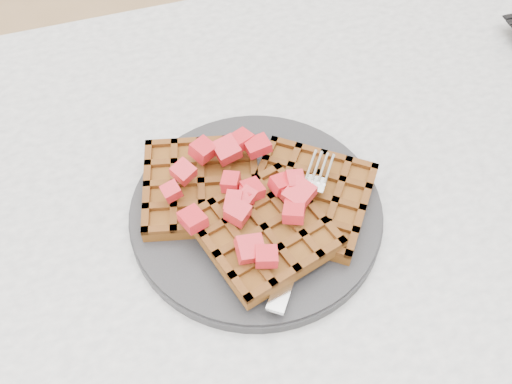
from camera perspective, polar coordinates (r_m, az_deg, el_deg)
table at (r=0.68m, az=11.60°, el=-7.07°), size 1.20×0.80×0.75m
plate at (r=0.56m, az=-0.00°, el=-1.93°), size 0.25×0.25×0.02m
waffles at (r=0.54m, az=0.14°, el=-1.09°), size 0.24×0.21×0.03m
strawberry_pile at (r=0.52m, az=-0.00°, el=0.90°), size 0.15×0.15×0.02m
fork at (r=0.54m, az=4.85°, el=-3.05°), size 0.12×0.16×0.02m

